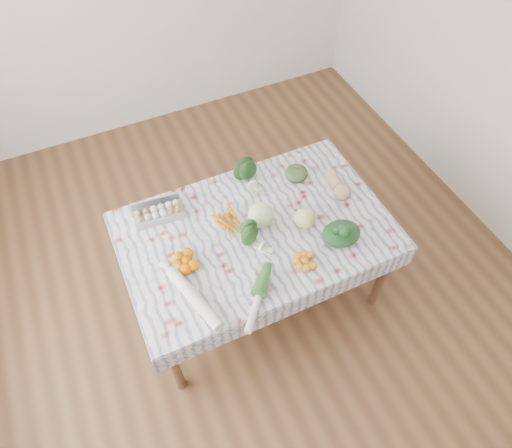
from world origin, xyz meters
The scene contains 16 objects.
ground centered at (0.00, 0.00, 0.00)m, with size 4.50×4.50×0.00m, color brown.
dining_table centered at (0.00, 0.00, 0.68)m, with size 1.60×1.00×0.75m.
tablecloth centered at (0.00, 0.00, 0.76)m, with size 1.66×1.06×0.01m, color silver.
egg_carton centered at (-0.51, 0.34, 0.80)m, with size 0.31×0.12×0.08m, color #9A9A95.
carrot_bunch centered at (-0.13, 0.10, 0.78)m, with size 0.20×0.18×0.04m, color #D36906.
kale_bunch centered at (0.12, 0.37, 0.84)m, with size 0.17×0.15×0.15m, color #163211.
kabocha_squash centered at (0.43, 0.28, 0.81)m, with size 0.15×0.15×0.10m, color #354A25.
cabbage centered at (0.05, 0.04, 0.84)m, with size 0.16×0.16×0.16m, color #CBE18B.
butternut_squash centered at (0.63, 0.07, 0.82)m, with size 0.11×0.24×0.11m, color tan.
orange_cluster centered at (-0.47, -0.06, 0.80)m, with size 0.22×0.22×0.07m, color #DC6800.
broccoli centered at (-0.06, -0.11, 0.82)m, with size 0.15×0.15×0.11m, color #204A1A.
mandarin_cluster centered at (0.16, -0.34, 0.79)m, with size 0.17×0.17×0.05m, color orange.
grapefruit centered at (0.29, -0.09, 0.83)m, with size 0.13×0.13×0.13m, color #E4DB78.
spinach_bag centered at (0.44, -0.28, 0.82)m, with size 0.24×0.19×0.11m, color black.
daikon centered at (-0.52, -0.30, 0.80)m, with size 0.07×0.07×0.48m, color white.
leek centered at (-0.20, -0.45, 0.78)m, with size 0.05×0.05×0.41m, color silver.
Camera 1 is at (-0.71, -1.53, 3.02)m, focal length 32.00 mm.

